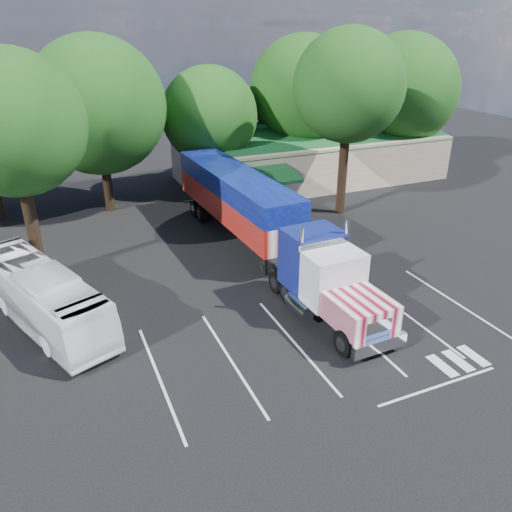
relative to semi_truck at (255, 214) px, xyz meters
name	(u,v)px	position (x,y,z in m)	size (l,w,h in m)	color
ground	(246,287)	(-2.30, -4.01, -2.73)	(120.00, 120.00, 0.00)	black
event_hall	(308,156)	(11.44, 13.80, -0.52)	(24.20, 14.12, 5.55)	beige
tree_row_c	(97,106)	(-7.30, 12.19, 5.31)	(10.00, 10.00, 13.05)	black
tree_row_d	(210,116)	(1.70, 13.49, 3.85)	(8.00, 8.00, 10.60)	black
tree_row_e	(303,91)	(10.70, 13.99, 5.36)	(9.60, 9.60, 12.90)	black
tree_row_f	(402,90)	(20.70, 12.79, 5.06)	(10.40, 10.40, 13.00)	black
tree_near_left	(12,124)	(-12.80, 1.99, 6.08)	(7.60, 7.60, 12.65)	black
tree_near_right	(349,86)	(9.20, 4.49, 6.73)	(8.00, 8.00, 13.50)	black
semi_truck	(255,214)	(0.00, 0.00, 0.00)	(4.13, 23.14, 4.83)	black
woman	(317,259)	(2.20, -4.04, -1.84)	(0.65, 0.43, 1.78)	black
bicycle	(268,267)	(-0.50, -3.01, -2.28)	(0.59, 1.70, 0.89)	black
tour_bus	(41,295)	(-12.81, -3.36, -1.23)	(2.52, 10.76, 3.00)	white
silver_sedan	(241,193)	(3.01, 9.99, -1.96)	(1.63, 4.67, 1.54)	#9FA0A6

